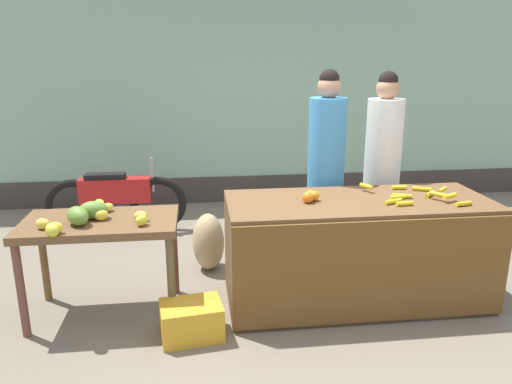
{
  "coord_description": "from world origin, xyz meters",
  "views": [
    {
      "loc": [
        -0.74,
        -3.61,
        1.99
      ],
      "look_at": [
        -0.28,
        0.15,
        0.92
      ],
      "focal_mm": 34.04,
      "sensor_mm": 36.0,
      "label": 1
    }
  ],
  "objects": [
    {
      "name": "parked_motorcycle",
      "position": [
        -1.69,
        1.88,
        0.4
      ],
      "size": [
        1.6,
        0.18,
        0.88
      ],
      "color": "black",
      "rests_on": "ground"
    },
    {
      "name": "side_table_wooden",
      "position": [
        -1.5,
        0.0,
        0.68
      ],
      "size": [
        1.17,
        0.65,
        0.79
      ],
      "color": "brown",
      "rests_on": "ground"
    },
    {
      "name": "produce_crate",
      "position": [
        -0.83,
        -0.43,
        0.13
      ],
      "size": [
        0.48,
        0.38,
        0.26
      ],
      "primitive_type": "cube",
      "rotation": [
        0.0,
        0.0,
        0.13
      ],
      "color": "gold",
      "rests_on": "ground"
    },
    {
      "name": "vendor_woman_blue_shirt",
      "position": [
        0.44,
        0.67,
        0.95
      ],
      "size": [
        0.34,
        0.34,
        1.88
      ],
      "color": "#33333D",
      "rests_on": "ground"
    },
    {
      "name": "orange_pile",
      "position": [
        0.14,
        0.0,
        0.91
      ],
      "size": [
        0.15,
        0.18,
        0.09
      ],
      "color": "orange",
      "rests_on": "fruit_stall_counter"
    },
    {
      "name": "banana_bunch_pile",
      "position": [
        1.02,
        -0.02,
        0.9
      ],
      "size": [
        0.72,
        0.58,
        0.07
      ],
      "color": "gold",
      "rests_on": "fruit_stall_counter"
    },
    {
      "name": "mango_papaya_pile",
      "position": [
        -1.58,
        -0.06,
        0.84
      ],
      "size": [
        0.82,
        0.75,
        0.14
      ],
      "color": "yellow",
      "rests_on": "side_table_wooden"
    },
    {
      "name": "vendor_woman_white_shirt",
      "position": [
        1.0,
        0.73,
        0.94
      ],
      "size": [
        0.34,
        0.34,
        1.86
      ],
      "color": "#33333D",
      "rests_on": "ground"
    },
    {
      "name": "fruit_stall_counter",
      "position": [
        0.54,
        -0.01,
        0.44
      ],
      "size": [
        2.13,
        0.87,
        0.87
      ],
      "color": "brown",
      "rests_on": "ground"
    },
    {
      "name": "ground_plane",
      "position": [
        0.0,
        0.0,
        0.0
      ],
      "size": [
        24.0,
        24.0,
        0.0
      ],
      "primitive_type": "plane",
      "color": "#756B5B"
    },
    {
      "name": "market_wall_back",
      "position": [
        0.0,
        3.06,
        1.41
      ],
      "size": [
        8.37,
        0.23,
        2.88
      ],
      "color": "#8CB299",
      "rests_on": "ground"
    },
    {
      "name": "produce_sack",
      "position": [
        -0.67,
        0.73,
        0.28
      ],
      "size": [
        0.32,
        0.38,
        0.56
      ],
      "primitive_type": "ellipsoid",
      "rotation": [
        0.0,
        0.0,
        1.63
      ],
      "color": "tan",
      "rests_on": "ground"
    }
  ]
}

